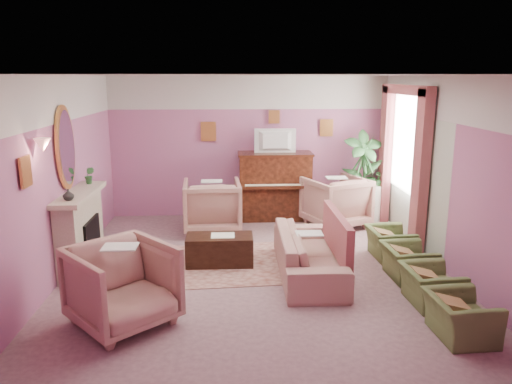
{
  "coord_description": "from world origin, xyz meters",
  "views": [
    {
      "loc": [
        -0.36,
        -6.93,
        2.79
      ],
      "look_at": [
        0.01,
        0.4,
        1.08
      ],
      "focal_mm": 35.0,
      "sensor_mm": 36.0,
      "label": 1
    }
  ],
  "objects_px": {
    "television": "(275,139)",
    "olive_chair_a": "(461,310)",
    "floral_armchair_right": "(336,199)",
    "floral_armchair_front": "(122,281)",
    "floral_armchair_left": "(212,203)",
    "coffee_table": "(220,250)",
    "olive_chair_d": "(390,238)",
    "side_table": "(370,202)",
    "olive_chair_c": "(408,257)",
    "piano": "(275,187)",
    "olive_chair_b": "(431,280)",
    "sofa": "(309,245)"
  },
  "relations": [
    {
      "from": "television",
      "to": "olive_chair_a",
      "type": "relative_size",
      "value": 1.1
    },
    {
      "from": "floral_armchair_right",
      "to": "television",
      "type": "bearing_deg",
      "value": 154.1
    },
    {
      "from": "television",
      "to": "floral_armchair_front",
      "type": "distance_m",
      "value": 4.86
    },
    {
      "from": "floral_armchair_left",
      "to": "coffee_table",
      "type": "bearing_deg",
      "value": -84.3
    },
    {
      "from": "olive_chair_d",
      "to": "side_table",
      "type": "relative_size",
      "value": 1.04
    },
    {
      "from": "coffee_table",
      "to": "side_table",
      "type": "bearing_deg",
      "value": 38.34
    },
    {
      "from": "floral_armchair_left",
      "to": "olive_chair_c",
      "type": "distance_m",
      "value": 3.67
    },
    {
      "from": "coffee_table",
      "to": "floral_armchair_front",
      "type": "relative_size",
      "value": 0.95
    },
    {
      "from": "piano",
      "to": "olive_chair_c",
      "type": "relative_size",
      "value": 1.92
    },
    {
      "from": "floral_armchair_left",
      "to": "olive_chair_b",
      "type": "relative_size",
      "value": 1.45
    },
    {
      "from": "coffee_table",
      "to": "floral_armchair_left",
      "type": "bearing_deg",
      "value": 95.7
    },
    {
      "from": "floral_armchair_left",
      "to": "floral_armchair_front",
      "type": "relative_size",
      "value": 1.0
    },
    {
      "from": "olive_chair_b",
      "to": "olive_chair_d",
      "type": "height_order",
      "value": "same"
    },
    {
      "from": "olive_chair_b",
      "to": "olive_chair_c",
      "type": "xyz_separation_m",
      "value": [
        0.0,
        0.82,
        0.0
      ]
    },
    {
      "from": "floral_armchair_front",
      "to": "floral_armchair_right",
      "type": "bearing_deg",
      "value": 49.16
    },
    {
      "from": "floral_armchair_front",
      "to": "floral_armchair_left",
      "type": "bearing_deg",
      "value": 75.76
    },
    {
      "from": "floral_armchair_right",
      "to": "olive_chair_b",
      "type": "xyz_separation_m",
      "value": [
        0.5,
        -3.36,
        -0.21
      ]
    },
    {
      "from": "television",
      "to": "floral_armchair_left",
      "type": "distance_m",
      "value": 1.78
    },
    {
      "from": "floral_armchair_front",
      "to": "olive_chair_c",
      "type": "xyz_separation_m",
      "value": [
        3.71,
        1.17,
        -0.21
      ]
    },
    {
      "from": "side_table",
      "to": "floral_armchair_front",
      "type": "bearing_deg",
      "value": -133.84
    },
    {
      "from": "coffee_table",
      "to": "olive_chair_a",
      "type": "distance_m",
      "value": 3.52
    },
    {
      "from": "sofa",
      "to": "olive_chair_a",
      "type": "height_order",
      "value": "sofa"
    },
    {
      "from": "piano",
      "to": "olive_chair_c",
      "type": "bearing_deg",
      "value": -62.84
    },
    {
      "from": "olive_chair_a",
      "to": "olive_chair_b",
      "type": "relative_size",
      "value": 1.0
    },
    {
      "from": "sofa",
      "to": "olive_chair_d",
      "type": "height_order",
      "value": "sofa"
    },
    {
      "from": "side_table",
      "to": "olive_chair_b",
      "type": "bearing_deg",
      "value": -94.28
    },
    {
      "from": "floral_armchair_left",
      "to": "side_table",
      "type": "relative_size",
      "value": 1.51
    },
    {
      "from": "piano",
      "to": "olive_chair_b",
      "type": "relative_size",
      "value": 1.92
    },
    {
      "from": "floral_armchair_right",
      "to": "side_table",
      "type": "xyz_separation_m",
      "value": [
        0.79,
        0.45,
        -0.18
      ]
    },
    {
      "from": "coffee_table",
      "to": "olive_chair_b",
      "type": "height_order",
      "value": "olive_chair_b"
    },
    {
      "from": "olive_chair_a",
      "to": "side_table",
      "type": "relative_size",
      "value": 1.04
    },
    {
      "from": "olive_chair_d",
      "to": "olive_chair_c",
      "type": "bearing_deg",
      "value": -90.0
    },
    {
      "from": "television",
      "to": "coffee_table",
      "type": "bearing_deg",
      "value": -113.5
    },
    {
      "from": "olive_chair_a",
      "to": "floral_armchair_left",
      "type": "bearing_deg",
      "value": 125.31
    },
    {
      "from": "olive_chair_a",
      "to": "olive_chair_d",
      "type": "distance_m",
      "value": 2.46
    },
    {
      "from": "coffee_table",
      "to": "floral_armchair_left",
      "type": "distance_m",
      "value": 1.7
    },
    {
      "from": "floral_armchair_right",
      "to": "olive_chair_c",
      "type": "bearing_deg",
      "value": -78.82
    },
    {
      "from": "floral_armchair_front",
      "to": "olive_chair_a",
      "type": "relative_size",
      "value": 1.45
    },
    {
      "from": "coffee_table",
      "to": "olive_chair_c",
      "type": "height_order",
      "value": "olive_chair_c"
    },
    {
      "from": "piano",
      "to": "side_table",
      "type": "distance_m",
      "value": 1.92
    },
    {
      "from": "olive_chair_a",
      "to": "sofa",
      "type": "bearing_deg",
      "value": 126.35
    },
    {
      "from": "coffee_table",
      "to": "sofa",
      "type": "bearing_deg",
      "value": -19.29
    },
    {
      "from": "floral_armchair_right",
      "to": "floral_armchair_front",
      "type": "height_order",
      "value": "same"
    },
    {
      "from": "floral_armchair_left",
      "to": "floral_armchair_right",
      "type": "xyz_separation_m",
      "value": [
        2.32,
        0.2,
        0.0
      ]
    },
    {
      "from": "floral_armchair_left",
      "to": "olive_chair_c",
      "type": "relative_size",
      "value": 1.45
    },
    {
      "from": "floral_armchair_left",
      "to": "side_table",
      "type": "xyz_separation_m",
      "value": [
        3.1,
        0.65,
        -0.18
      ]
    },
    {
      "from": "sofa",
      "to": "floral_armchair_right",
      "type": "xyz_separation_m",
      "value": [
        0.87,
        2.32,
        0.1
      ]
    },
    {
      "from": "coffee_table",
      "to": "sofa",
      "type": "xyz_separation_m",
      "value": [
        1.28,
        -0.45,
        0.21
      ]
    },
    {
      "from": "olive_chair_c",
      "to": "side_table",
      "type": "relative_size",
      "value": 1.04
    },
    {
      "from": "floral_armchair_front",
      "to": "olive_chair_b",
      "type": "distance_m",
      "value": 3.73
    }
  ]
}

